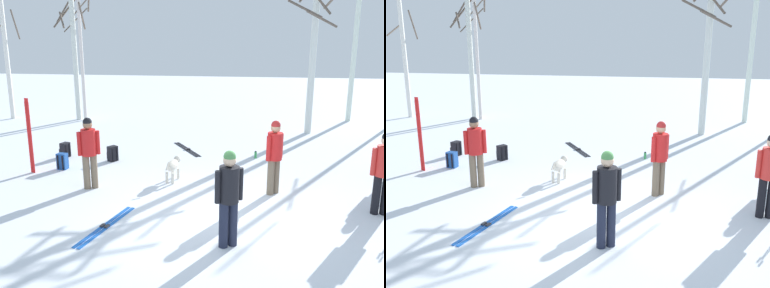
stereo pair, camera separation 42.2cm
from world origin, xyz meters
The scene contains 18 objects.
ground_plane centered at (0.00, 0.00, 0.00)m, with size 60.00×60.00×0.00m, color white.
person_0 centered at (1.14, 1.66, 0.98)m, with size 0.39×0.41×1.72m.
person_2 centered at (3.25, 0.81, 0.98)m, with size 0.52×0.34×1.72m.
person_3 centered at (-3.13, 1.39, 0.98)m, with size 0.47×0.34×1.72m.
person_4 centered at (0.27, -0.97, 0.98)m, with size 0.46×0.34×1.72m.
dog centered at (-1.29, 2.20, 0.39)m, with size 0.32×0.89×0.57m.
ski_pair_planted_0 centered at (-5.10, 2.27, 0.99)m, with size 0.14×0.05×1.99m.
ski_pair_lying_0 centered at (-2.07, -0.55, 0.01)m, with size 0.61×1.88×0.05m.
ski_pair_lying_1 centered at (-1.41, 5.17, 0.01)m, with size 1.12×1.67×0.05m.
backpack_0 centered at (-3.36, 3.63, 0.21)m, with size 0.34×0.33×0.44m.
backpack_1 centered at (-4.90, 3.80, 0.21)m, with size 0.33×0.31×0.44m.
backpack_2 centered at (-4.46, 2.70, 0.21)m, with size 0.28×0.30×0.44m.
water_bottle_1 centered at (0.76, 4.50, 0.10)m, with size 0.07×0.07×0.22m.
birch_tree_0 centered at (-9.81, 9.19, 3.05)m, with size 1.18×1.33×5.90m.
birch_tree_1 centered at (-6.85, 9.41, 3.49)m, with size 1.76×1.58×6.71m.
birch_tree_2 centered at (-6.51, 9.34, 3.33)m, with size 1.44×0.90×6.58m.
birch_tree_3 centered at (2.69, 8.12, 2.96)m, with size 1.88×1.87×5.60m.
birch_tree_4 centered at (4.67, 10.73, 3.96)m, with size 1.76×1.44×7.50m.
Camera 2 is at (1.03, -7.47, 3.53)m, focal length 38.98 mm.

